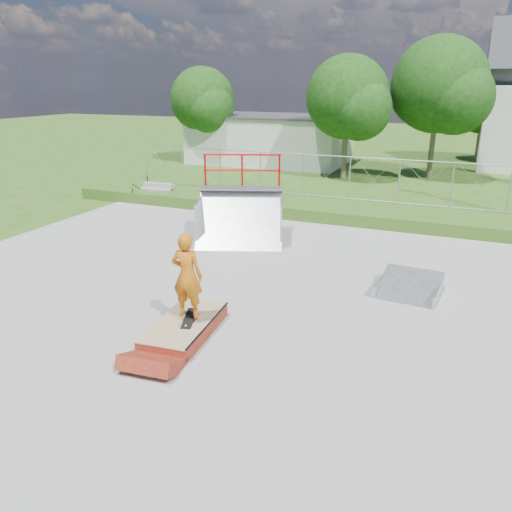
% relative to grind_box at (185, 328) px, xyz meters
% --- Properties ---
extents(ground, '(120.00, 120.00, 0.00)m').
position_rel_grind_box_xyz_m(ground, '(0.74, 1.73, -0.17)').
color(ground, '#2D5618').
rests_on(ground, ground).
extents(concrete_pad, '(20.00, 16.00, 0.04)m').
position_rel_grind_box_xyz_m(concrete_pad, '(0.74, 1.73, -0.15)').
color(concrete_pad, '#9B9B98').
rests_on(concrete_pad, ground).
extents(grass_berm, '(24.00, 3.00, 0.50)m').
position_rel_grind_box_xyz_m(grass_berm, '(0.74, 11.23, 0.08)').
color(grass_berm, '#2D5618').
rests_on(grass_berm, ground).
extents(grind_box, '(1.32, 2.40, 0.34)m').
position_rel_grind_box_xyz_m(grind_box, '(0.00, 0.00, 0.00)').
color(grind_box, maroon).
rests_on(grind_box, concrete_pad).
extents(quarter_pipe, '(3.48, 3.22, 2.82)m').
position_rel_grind_box_xyz_m(quarter_pipe, '(-1.68, 6.57, 1.24)').
color(quarter_pipe, gray).
rests_on(quarter_pipe, concrete_pad).
extents(flat_bank_ramp, '(1.61, 1.71, 0.46)m').
position_rel_grind_box_xyz_m(flat_bank_ramp, '(4.19, 4.11, 0.06)').
color(flat_bank_ramp, gray).
rests_on(flat_bank_ramp, concrete_pad).
extents(skateboard, '(0.45, 0.82, 0.13)m').
position_rel_grind_box_xyz_m(skateboard, '(0.09, 0.05, 0.22)').
color(skateboard, black).
rests_on(skateboard, grind_box).
extents(skater, '(0.70, 0.49, 1.85)m').
position_rel_grind_box_xyz_m(skater, '(0.09, 0.05, 1.14)').
color(skater, '#C16310').
rests_on(skater, grind_box).
extents(concrete_stairs, '(1.50, 1.60, 0.80)m').
position_rel_grind_box_xyz_m(concrete_stairs, '(-7.76, 10.43, 0.23)').
color(concrete_stairs, '#9B9B98').
rests_on(concrete_stairs, ground).
extents(chain_link_fence, '(20.00, 0.06, 1.80)m').
position_rel_grind_box_xyz_m(chain_link_fence, '(0.74, 12.23, 1.23)').
color(chain_link_fence, '#969B9F').
rests_on(chain_link_fence, grass_berm).
extents(utility_building_flat, '(10.00, 6.00, 3.00)m').
position_rel_grind_box_xyz_m(utility_building_flat, '(-7.26, 23.73, 1.33)').
color(utility_building_flat, silver).
rests_on(utility_building_flat, ground).
extents(tree_left_near, '(4.76, 4.48, 6.65)m').
position_rel_grind_box_xyz_m(tree_left_near, '(-1.01, 19.56, 4.07)').
color(tree_left_near, brown).
rests_on(tree_left_near, ground).
extents(tree_center, '(5.44, 5.12, 7.60)m').
position_rel_grind_box_xyz_m(tree_center, '(3.52, 21.54, 4.67)').
color(tree_center, brown).
rests_on(tree_center, ground).
extents(tree_left_far, '(4.42, 4.16, 6.18)m').
position_rel_grind_box_xyz_m(tree_left_far, '(-11.03, 21.58, 3.76)').
color(tree_left_far, brown).
rests_on(tree_left_far, ground).
extents(tree_back_mid, '(4.08, 3.84, 5.70)m').
position_rel_grind_box_xyz_m(tree_back_mid, '(5.95, 29.59, 3.46)').
color(tree_back_mid, brown).
rests_on(tree_back_mid, ground).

